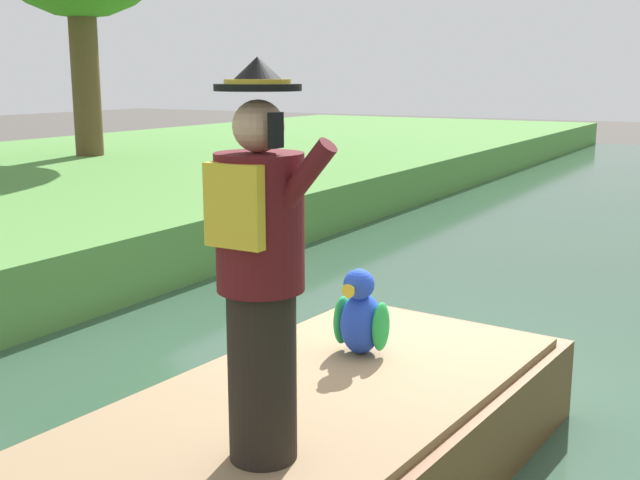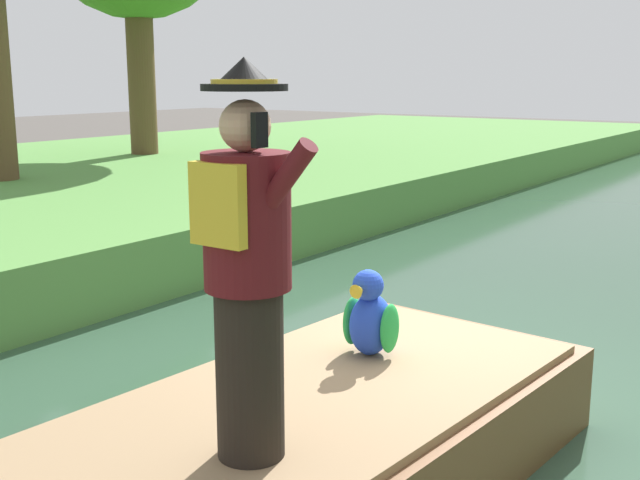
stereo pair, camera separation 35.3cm
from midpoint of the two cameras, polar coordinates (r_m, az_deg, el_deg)
ground_plane at (r=6.22m, az=5.84°, el=-11.76°), size 80.00×80.00×0.00m
canal_water at (r=6.20m, az=5.85°, el=-11.34°), size 7.17×48.00×0.10m
boat at (r=4.56m, az=-4.32°, el=-15.37°), size 2.12×4.33×0.61m
person_pirate at (r=3.57m, az=-7.14°, el=-2.00°), size 0.61×0.42×1.85m
parrot_plush at (r=5.11m, az=0.98°, el=-5.59°), size 0.36×0.34×0.57m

